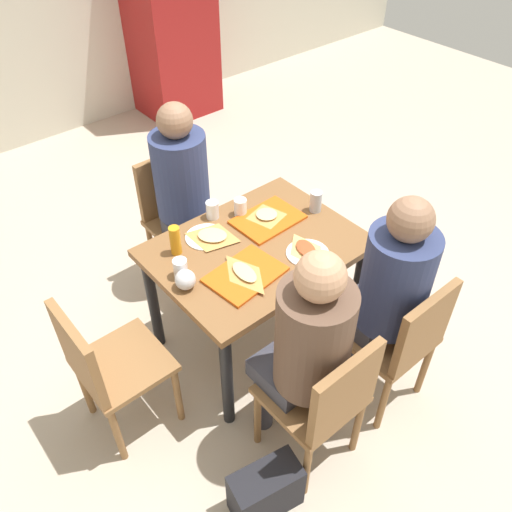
{
  "coord_description": "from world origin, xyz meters",
  "views": [
    {
      "loc": [
        -1.33,
        -1.58,
        2.49
      ],
      "look_at": [
        0.0,
        0.0,
        0.65
      ],
      "focal_mm": 36.85,
      "sensor_mm": 36.0,
      "label": 1
    }
  ],
  "objects_px": {
    "chair_left_end": "(105,365)",
    "paper_plate_center": "(206,237)",
    "chair_far_side": "(176,211)",
    "chair_near_right": "(401,338)",
    "chair_near_left": "(325,399)",
    "condiment_bottle": "(175,240)",
    "tray_red_near": "(245,275)",
    "handbag": "(266,490)",
    "plastic_cup_d": "(240,207)",
    "person_in_brown_jacket": "(387,286)",
    "person_far_side": "(185,188)",
    "pizza_slice_d": "(306,249)",
    "tray_red_far": "(268,219)",
    "paper_plate_near_edge": "(308,253)",
    "person_in_red": "(306,344)",
    "plastic_cup_c": "(180,268)",
    "drink_fridge": "(169,13)",
    "main_table": "(256,260)",
    "plastic_cup_a": "(212,210)",
    "foil_bundle": "(185,280)",
    "pizza_slice_a": "(245,273)",
    "plastic_cup_b": "(306,270)",
    "pizza_slice_b": "(267,215)",
    "soda_can": "(316,201)",
    "pizza_slice_c": "(212,236)"
  },
  "relations": [
    {
      "from": "chair_left_end",
      "to": "pizza_slice_a",
      "type": "relative_size",
      "value": 3.45
    },
    {
      "from": "chair_near_left",
      "to": "pizza_slice_d",
      "type": "distance_m",
      "value": 0.76
    },
    {
      "from": "chair_near_left",
      "to": "chair_far_side",
      "type": "xyz_separation_m",
      "value": [
        0.26,
        1.56,
        0.0
      ]
    },
    {
      "from": "main_table",
      "to": "handbag",
      "type": "bearing_deg",
      "value": -127.6
    },
    {
      "from": "chair_far_side",
      "to": "tray_red_far",
      "type": "bearing_deg",
      "value": -74.4
    },
    {
      "from": "chair_left_end",
      "to": "plastic_cup_d",
      "type": "bearing_deg",
      "value": 14.25
    },
    {
      "from": "plastic_cup_d",
      "to": "person_far_side",
      "type": "bearing_deg",
      "value": 105.43
    },
    {
      "from": "plastic_cup_a",
      "to": "soda_can",
      "type": "distance_m",
      "value": 0.57
    },
    {
      "from": "tray_red_near",
      "to": "paper_plate_center",
      "type": "height_order",
      "value": "tray_red_near"
    },
    {
      "from": "pizza_slice_b",
      "to": "plastic_cup_b",
      "type": "bearing_deg",
      "value": -109.13
    },
    {
      "from": "main_table",
      "to": "plastic_cup_d",
      "type": "xyz_separation_m",
      "value": [
        0.11,
        0.26,
        0.15
      ]
    },
    {
      "from": "person_far_side",
      "to": "pizza_slice_d",
      "type": "bearing_deg",
      "value": -79.06
    },
    {
      "from": "plastic_cup_b",
      "to": "pizza_slice_d",
      "type": "bearing_deg",
      "value": 45.18
    },
    {
      "from": "chair_left_end",
      "to": "foil_bundle",
      "type": "relative_size",
      "value": 8.52
    },
    {
      "from": "chair_far_side",
      "to": "plastic_cup_c",
      "type": "height_order",
      "value": "chair_far_side"
    },
    {
      "from": "tray_red_near",
      "to": "handbag",
      "type": "height_order",
      "value": "tray_red_near"
    },
    {
      "from": "tray_red_far",
      "to": "foil_bundle",
      "type": "distance_m",
      "value": 0.65
    },
    {
      "from": "pizza_slice_b",
      "to": "plastic_cup_c",
      "type": "relative_size",
      "value": 2.26
    },
    {
      "from": "person_in_brown_jacket",
      "to": "handbag",
      "type": "relative_size",
      "value": 3.94
    },
    {
      "from": "chair_left_end",
      "to": "soda_can",
      "type": "relative_size",
      "value": 6.99
    },
    {
      "from": "chair_far_side",
      "to": "soda_can",
      "type": "xyz_separation_m",
      "value": [
        0.45,
        -0.76,
        0.29
      ]
    },
    {
      "from": "pizza_slice_a",
      "to": "plastic_cup_b",
      "type": "xyz_separation_m",
      "value": [
        0.22,
        -0.2,
        0.03
      ]
    },
    {
      "from": "person_in_brown_jacket",
      "to": "tray_red_near",
      "type": "relative_size",
      "value": 3.51
    },
    {
      "from": "paper_plate_near_edge",
      "to": "drink_fridge",
      "type": "distance_m",
      "value": 3.3
    },
    {
      "from": "chair_near_left",
      "to": "pizza_slice_a",
      "type": "xyz_separation_m",
      "value": [
        0.07,
        0.64,
        0.25
      ]
    },
    {
      "from": "chair_left_end",
      "to": "person_in_brown_jacket",
      "type": "bearing_deg",
      "value": -28.6
    },
    {
      "from": "condiment_bottle",
      "to": "plastic_cup_c",
      "type": "bearing_deg",
      "value": -116.48
    },
    {
      "from": "main_table",
      "to": "plastic_cup_a",
      "type": "xyz_separation_m",
      "value": [
        -0.03,
        0.34,
        0.15
      ]
    },
    {
      "from": "paper_plate_center",
      "to": "drink_fridge",
      "type": "distance_m",
      "value": 3.04
    },
    {
      "from": "chair_near_left",
      "to": "condiment_bottle",
      "type": "height_order",
      "value": "condiment_bottle"
    },
    {
      "from": "chair_far_side",
      "to": "tray_red_near",
      "type": "relative_size",
      "value": 2.37
    },
    {
      "from": "person_in_brown_jacket",
      "to": "plastic_cup_c",
      "type": "distance_m",
      "value": 0.98
    },
    {
      "from": "foil_bundle",
      "to": "drink_fridge",
      "type": "distance_m",
      "value": 3.39
    },
    {
      "from": "drink_fridge",
      "to": "pizza_slice_b",
      "type": "bearing_deg",
      "value": -113.18
    },
    {
      "from": "drink_fridge",
      "to": "person_in_red",
      "type": "bearing_deg",
      "value": -114.85
    },
    {
      "from": "plastic_cup_b",
      "to": "drink_fridge",
      "type": "distance_m",
      "value": 3.46
    },
    {
      "from": "chair_far_side",
      "to": "pizza_slice_c",
      "type": "xyz_separation_m",
      "value": [
        -0.14,
        -0.59,
        0.24
      ]
    },
    {
      "from": "person_in_red",
      "to": "plastic_cup_c",
      "type": "bearing_deg",
      "value": 102.74
    },
    {
      "from": "tray_red_far",
      "to": "handbag",
      "type": "relative_size",
      "value": 1.12
    },
    {
      "from": "chair_left_end",
      "to": "pizza_slice_d",
      "type": "bearing_deg",
      "value": -10.58
    },
    {
      "from": "tray_red_far",
      "to": "plastic_cup_a",
      "type": "distance_m",
      "value": 0.31
    },
    {
      "from": "tray_red_far",
      "to": "paper_plate_near_edge",
      "type": "relative_size",
      "value": 1.64
    },
    {
      "from": "paper_plate_near_edge",
      "to": "paper_plate_center",
      "type": "bearing_deg",
      "value": 125.93
    },
    {
      "from": "chair_left_end",
      "to": "paper_plate_center",
      "type": "height_order",
      "value": "chair_left_end"
    },
    {
      "from": "pizza_slice_a",
      "to": "condiment_bottle",
      "type": "distance_m",
      "value": 0.4
    },
    {
      "from": "paper_plate_center",
      "to": "pizza_slice_d",
      "type": "bearing_deg",
      "value": -52.55
    },
    {
      "from": "plastic_cup_a",
      "to": "drink_fridge",
      "type": "bearing_deg",
      "value": 61.23
    },
    {
      "from": "foil_bundle",
      "to": "chair_near_right",
      "type": "bearing_deg",
      "value": -46.87
    },
    {
      "from": "plastic_cup_a",
      "to": "drink_fridge",
      "type": "distance_m",
      "value": 2.87
    },
    {
      "from": "chair_far_side",
      "to": "chair_near_right",
      "type": "bearing_deg",
      "value": -80.41
    }
  ]
}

